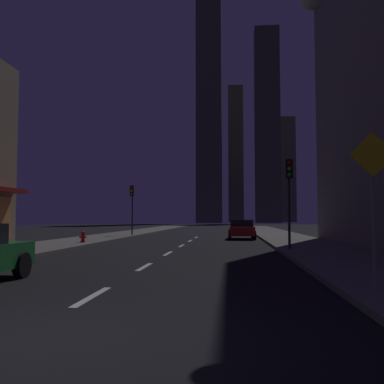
{
  "coord_description": "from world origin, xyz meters",
  "views": [
    {
      "loc": [
        2.79,
        -5.27,
        1.59
      ],
      "look_at": [
        0.0,
        25.45,
        3.46
      ],
      "focal_mm": 39.89,
      "sensor_mm": 36.0,
      "label": 1
    }
  ],
  "objects": [
    {
      "name": "fire_hydrant_far_left",
      "position": [
        -5.9,
        19.25,
        0.45
      ],
      "size": [
        0.42,
        0.3,
        0.65
      ],
      "color": "red",
      "rests_on": "sidewalk_left"
    },
    {
      "name": "ground_plane",
      "position": [
        0.0,
        32.0,
        -0.05
      ],
      "size": [
        78.0,
        136.0,
        0.1
      ],
      "primitive_type": "cube",
      "color": "black"
    },
    {
      "name": "pedestrian_crossing_sign",
      "position": [
        5.6,
        3.42,
        2.02
      ],
      "size": [
        0.91,
        0.08,
        3.15
      ],
      "color": "slate",
      "rests_on": "sidewalk_right"
    },
    {
      "name": "skyscraper_distant_slender",
      "position": [
        22.41,
        152.36,
        19.14
      ],
      "size": [
        7.8,
        5.98,
        38.29
      ],
      "primitive_type": "cube",
      "color": "brown",
      "rests_on": "ground"
    },
    {
      "name": "sidewalk_left",
      "position": [
        -7.0,
        32.0,
        0.07
      ],
      "size": [
        4.0,
        76.0,
        0.15
      ],
      "primitive_type": "cube",
      "color": "#605E59",
      "rests_on": "ground"
    },
    {
      "name": "sidewalk_right",
      "position": [
        7.0,
        32.0,
        0.07
      ],
      "size": [
        4.0,
        76.0,
        0.15
      ],
      "primitive_type": "cube",
      "color": "#605E59",
      "rests_on": "ground"
    },
    {
      "name": "skyscraper_distant_short",
      "position": [
        14.45,
        129.41,
        30.95
      ],
      "size": [
        7.69,
        6.23,
        61.9
      ],
      "primitive_type": "cube",
      "color": "#464335",
      "rests_on": "ground"
    },
    {
      "name": "traffic_light_far_left",
      "position": [
        -5.5,
        30.01,
        3.19
      ],
      "size": [
        0.32,
        0.48,
        4.2
      ],
      "color": "#2D2D2D",
      "rests_on": "sidewalk_left"
    },
    {
      "name": "street_lamp_right",
      "position": [
        5.38,
        4.03,
        5.07
      ],
      "size": [
        1.96,
        0.56,
        6.58
      ],
      "color": "#38383D",
      "rests_on": "sidewalk_right"
    },
    {
      "name": "skyscraper_distant_tall",
      "position": [
        -3.8,
        126.76,
        38.0
      ],
      "size": [
        7.83,
        8.24,
        76.0
      ],
      "primitive_type": "cube",
      "color": "#494536",
      "rests_on": "ground"
    },
    {
      "name": "lane_marking_center",
      "position": [
        0.0,
        13.6,
        0.01
      ],
      "size": [
        0.16,
        33.4,
        0.01
      ],
      "color": "silver",
      "rests_on": "ground"
    },
    {
      "name": "skyscraper_distant_mid",
      "position": [
        4.68,
        144.61,
        23.78
      ],
      "size": [
        5.2,
        8.6,
        47.55
      ],
      "primitive_type": "cube",
      "color": "brown",
      "rests_on": "ground"
    },
    {
      "name": "car_parked_far",
      "position": [
        3.6,
        26.91,
        0.74
      ],
      "size": [
        1.98,
        4.24,
        1.45
      ],
      "color": "#B21919",
      "rests_on": "ground"
    },
    {
      "name": "traffic_light_near_right",
      "position": [
        5.5,
        14.78,
        3.19
      ],
      "size": [
        0.32,
        0.48,
        4.2
      ],
      "color": "#2D2D2D",
      "rests_on": "sidewalk_right"
    }
  ]
}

